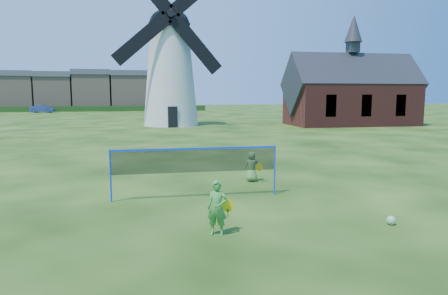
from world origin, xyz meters
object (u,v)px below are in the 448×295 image
player_girl (217,208)px  chapel (351,95)px  windmill (170,68)px  badminton_net (196,161)px  car_right (42,109)px  player_boy (252,166)px  play_ball (391,220)px

player_girl → chapel: bearing=80.6°
windmill → chapel: windmill is taller
badminton_net → car_right: badminton_net is taller
windmill → player_boy: bearing=-87.3°
badminton_net → play_ball: bearing=-38.4°
player_girl → badminton_net: bearing=114.7°
badminton_net → player_boy: size_ratio=4.60×
windmill → chapel: bearing=-8.3°
chapel → player_girl: size_ratio=10.44×
badminton_net → play_ball: 5.64m
play_ball → car_right: 69.44m
badminton_net → play_ball: size_ratio=22.95×
player_girl → car_right: size_ratio=0.32×
chapel → player_girl: (-19.12, -29.86, -2.48)m
badminton_net → player_girl: (0.08, -3.35, -0.51)m
badminton_net → car_right: bearing=107.0°
player_girl → play_ball: 4.30m
chapel → car_right: size_ratio=3.30×
chapel → play_ball: 33.57m
badminton_net → player_girl: size_ratio=4.04×
windmill → car_right: bearing=121.2°
badminton_net → player_boy: badminton_net is taller
windmill → play_ball: 33.25m
chapel → play_ball: chapel is taller
chapel → badminton_net: 32.80m
player_girl → car_right: bearing=129.5°
player_girl → play_ball: player_girl is taller
player_boy → car_right: bearing=-59.1°
play_ball → player_girl: bearing=178.7°
windmill → player_boy: windmill is taller
car_right → badminton_net: bearing=-154.7°
chapel → badminton_net: chapel is taller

